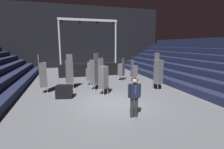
{
  "coord_description": "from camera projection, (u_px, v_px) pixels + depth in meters",
  "views": [
    {
      "loc": [
        -2.33,
        -7.8,
        3.03
      ],
      "look_at": [
        0.16,
        0.75,
        1.4
      ],
      "focal_mm": 26.58,
      "sensor_mm": 36.0,
      "label": 1
    }
  ],
  "objects": [
    {
      "name": "arena_end_wall",
      "position": [
        81.0,
        37.0,
        22.0
      ],
      "size": [
        22.0,
        0.3,
        8.0
      ],
      "primitive_type": "cube",
      "color": "black",
      "rests_on": "ground_plane"
    },
    {
      "name": "man_with_tie",
      "position": [
        134.0,
        95.0,
        6.83
      ],
      "size": [
        0.57,
        0.24,
        1.72
      ],
      "rotation": [
        0.0,
        0.0,
        3.11
      ],
      "color": "black",
      "rests_on": "ground_plane"
    },
    {
      "name": "equipment_road_case",
      "position": [
        64.0,
        92.0,
        9.48
      ],
      "size": [
        1.0,
        0.77,
        0.72
      ],
      "primitive_type": "cube",
      "rotation": [
        0.0,
        0.0,
        -0.2
      ],
      "color": "black",
      "rests_on": "ground_plane"
    },
    {
      "name": "bleacher_bank_right",
      "position": [
        220.0,
        62.0,
        11.38
      ],
      "size": [
        6.0,
        24.0,
        3.6
      ],
      "rotation": [
        0.0,
        0.0,
        -1.57
      ],
      "color": "#191E38",
      "rests_on": "ground_plane"
    },
    {
      "name": "chair_stack_rear_right",
      "position": [
        103.0,
        77.0,
        9.95
      ],
      "size": [
        0.61,
        0.61,
        2.22
      ],
      "rotation": [
        0.0,
        0.0,
        3.75
      ],
      "color": "#B2B5BA",
      "rests_on": "ground_plane"
    },
    {
      "name": "chair_stack_mid_centre",
      "position": [
        121.0,
        69.0,
        13.98
      ],
      "size": [
        0.62,
        0.62,
        1.88
      ],
      "rotation": [
        0.0,
        0.0,
        0.74
      ],
      "color": "#B2B5BA",
      "rests_on": "ground_plane"
    },
    {
      "name": "stage_riser",
      "position": [
        88.0,
        67.0,
        17.16
      ],
      "size": [
        5.74,
        3.15,
        5.31
      ],
      "color": "black",
      "rests_on": "ground_plane"
    },
    {
      "name": "chair_stack_rear_centre",
      "position": [
        90.0,
        74.0,
        12.4
      ],
      "size": [
        0.58,
        0.58,
        1.71
      ],
      "rotation": [
        0.0,
        0.0,
        2.73
      ],
      "color": "#B2B5BA",
      "rests_on": "ground_plane"
    },
    {
      "name": "chair_stack_front_left",
      "position": [
        158.0,
        71.0,
        11.07
      ],
      "size": [
        0.54,
        0.54,
        2.48
      ],
      "rotation": [
        0.0,
        0.0,
        3.41
      ],
      "color": "#B2B5BA",
      "rests_on": "ground_plane"
    },
    {
      "name": "chair_stack_front_right",
      "position": [
        43.0,
        74.0,
        10.29
      ],
      "size": [
        0.5,
        0.5,
        2.39
      ],
      "rotation": [
        0.0,
        0.0,
        4.85
      ],
      "color": "#B2B5BA",
      "rests_on": "ground_plane"
    },
    {
      "name": "chair_stack_mid_right",
      "position": [
        69.0,
        71.0,
        11.33
      ],
      "size": [
        0.51,
        0.51,
        2.39
      ],
      "rotation": [
        0.0,
        0.0,
        0.17
      ],
      "color": "#B2B5BA",
      "rests_on": "ground_plane"
    },
    {
      "name": "chair_stack_mid_left",
      "position": [
        134.0,
        71.0,
        13.52
      ],
      "size": [
        0.46,
        0.46,
        1.79
      ],
      "rotation": [
        0.0,
        0.0,
        4.77
      ],
      "color": "#B2B5BA",
      "rests_on": "ground_plane"
    },
    {
      "name": "chair_stack_rear_left",
      "position": [
        94.0,
        72.0,
        11.02
      ],
      "size": [
        0.62,
        0.62,
        2.48
      ],
      "rotation": [
        0.0,
        0.0,
        0.67
      ],
      "color": "#B2B5BA",
      "rests_on": "ground_plane"
    },
    {
      "name": "ground_plane",
      "position": [
        113.0,
        105.0,
        8.57
      ],
      "size": [
        22.0,
        30.0,
        0.1
      ],
      "primitive_type": "cube",
      "color": "#515459"
    }
  ]
}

